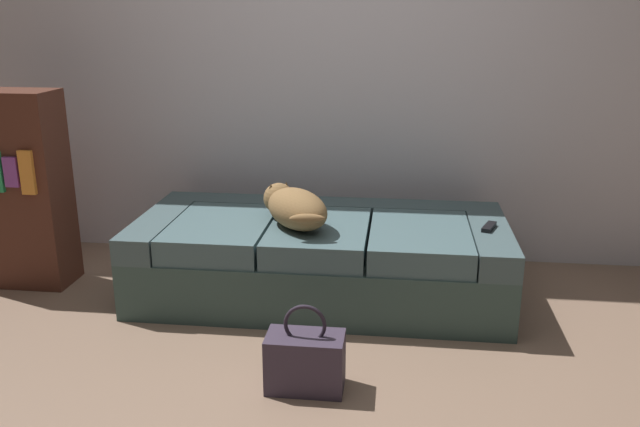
{
  "coord_description": "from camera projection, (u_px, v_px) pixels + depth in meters",
  "views": [
    {
      "loc": [
        0.4,
        -2.31,
        1.51
      ],
      "look_at": [
        0.0,
        0.98,
        0.48
      ],
      "focal_mm": 37.04,
      "sensor_mm": 36.0,
      "label": 1
    }
  ],
  "objects": [
    {
      "name": "ground_plane",
      "position": [
        291.0,
        397.0,
        2.69
      ],
      "size": [
        10.0,
        10.0,
        0.0
      ],
      "primitive_type": "plane",
      "color": "#876A56"
    },
    {
      "name": "handbag",
      "position": [
        305.0,
        361.0,
        2.72
      ],
      "size": [
        0.32,
        0.18,
        0.38
      ],
      "color": "#3B3042",
      "rests_on": "ground"
    },
    {
      "name": "bookshelf",
      "position": [
        15.0,
        189.0,
        3.68
      ],
      "size": [
        0.56,
        0.3,
        1.1
      ],
      "color": "#50291D",
      "rests_on": "ground"
    },
    {
      "name": "couch",
      "position": [
        321.0,
        258.0,
        3.6
      ],
      "size": [
        1.97,
        0.92,
        0.43
      ],
      "color": "#364D48",
      "rests_on": "ground"
    },
    {
      "name": "back_wall",
      "position": [
        335.0,
        29.0,
        3.91
      ],
      "size": [
        6.4,
        0.1,
        2.8
      ],
      "primitive_type": "cube",
      "color": "silver",
      "rests_on": "ground"
    },
    {
      "name": "tv_remote",
      "position": [
        489.0,
        227.0,
        3.38
      ],
      "size": [
        0.09,
        0.16,
        0.02
      ],
      "primitive_type": "cube",
      "rotation": [
        0.0,
        0.0,
        -0.36
      ],
      "color": "black",
      "rests_on": "couch"
    },
    {
      "name": "dog_tan",
      "position": [
        294.0,
        207.0,
        3.4
      ],
      "size": [
        0.47,
        0.54,
        0.2
      ],
      "color": "olive",
      "rests_on": "couch"
    }
  ]
}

